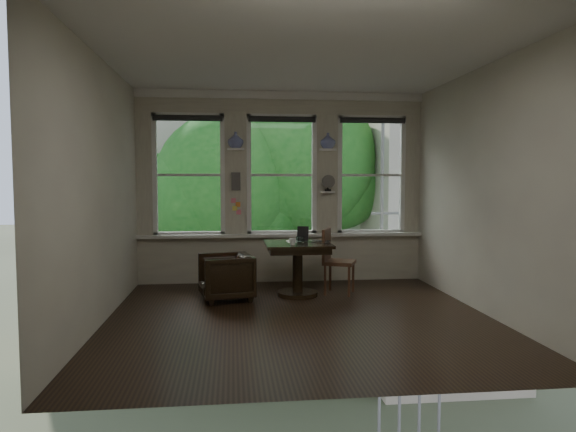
{
  "coord_description": "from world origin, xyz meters",
  "views": [
    {
      "loc": [
        -0.78,
        -5.88,
        1.62
      ],
      "look_at": [
        -0.04,
        0.9,
        1.14
      ],
      "focal_mm": 32.0,
      "sensor_mm": 36.0,
      "label": 1
    }
  ],
  "objects": [
    {
      "name": "ceiling",
      "position": [
        0.0,
        0.0,
        3.0
      ],
      "size": [
        4.5,
        4.5,
        0.0
      ],
      "primitive_type": "plane",
      "rotation": [
        3.14,
        0.0,
        0.0
      ],
      "color": "silver",
      "rests_on": "ground"
    },
    {
      "name": "window_left",
      "position": [
        -1.45,
        2.25,
        1.7
      ],
      "size": [
        1.1,
        0.12,
        1.9
      ],
      "primitive_type": null,
      "color": "white",
      "rests_on": "ground"
    },
    {
      "name": "intercom",
      "position": [
        -0.72,
        2.18,
        1.6
      ],
      "size": [
        0.14,
        0.06,
        0.28
      ],
      "primitive_type": "cube",
      "color": "#59544F",
      "rests_on": "ground"
    },
    {
      "name": "drinking_glass",
      "position": [
        0.14,
        1.09,
        0.8
      ],
      "size": [
        0.15,
        0.15,
        0.09
      ],
      "primitive_type": "imported",
      "rotation": [
        0.0,
        0.0,
        0.28
      ],
      "color": "white",
      "rests_on": "table"
    },
    {
      "name": "vase_right",
      "position": [
        0.72,
        2.15,
        2.24
      ],
      "size": [
        0.24,
        0.24,
        0.25
      ],
      "primitive_type": "imported",
      "color": "silver",
      "rests_on": "shelf_right"
    },
    {
      "name": "window_center",
      "position": [
        0.0,
        2.25,
        1.7
      ],
      "size": [
        1.1,
        0.12,
        1.9
      ],
      "primitive_type": null,
      "color": "white",
      "rests_on": "ground"
    },
    {
      "name": "window_right",
      "position": [
        1.45,
        2.25,
        1.7
      ],
      "size": [
        1.1,
        0.12,
        1.9
      ],
      "primitive_type": null,
      "color": "white",
      "rests_on": "ground"
    },
    {
      "name": "wall_front",
      "position": [
        0.0,
        -2.25,
        1.5
      ],
      "size": [
        4.5,
        0.0,
        4.5
      ],
      "primitive_type": "plane",
      "rotation": [
        -1.57,
        0.0,
        0.0
      ],
      "color": "beige",
      "rests_on": "ground"
    },
    {
      "name": "wall_right",
      "position": [
        2.25,
        0.0,
        1.5
      ],
      "size": [
        0.0,
        4.5,
        4.5
      ],
      "primitive_type": "plane",
      "rotation": [
        1.57,
        0.0,
        -1.57
      ],
      "color": "beige",
      "rests_on": "ground"
    },
    {
      "name": "cushion_red",
      "position": [
        -0.88,
        1.02,
        0.45
      ],
      "size": [
        0.45,
        0.45,
        0.06
      ],
      "primitive_type": "cube",
      "color": "maroon",
      "rests_on": "armchair_left"
    },
    {
      "name": "sticky_notes",
      "position": [
        -0.72,
        2.19,
        1.25
      ],
      "size": [
        0.16,
        0.01,
        0.24
      ],
      "primitive_type": null,
      "color": "pink",
      "rests_on": "ground"
    },
    {
      "name": "side_chair_right",
      "position": [
        0.73,
        1.24,
        0.46
      ],
      "size": [
        0.55,
        0.55,
        0.92
      ],
      "primitive_type": null,
      "rotation": [
        0.0,
        0.0,
        1.17
      ],
      "color": "#472C19",
      "rests_on": "ground"
    },
    {
      "name": "shelf_left",
      "position": [
        -0.72,
        2.15,
        2.1
      ],
      "size": [
        0.26,
        0.16,
        0.03
      ],
      "primitive_type": "cube",
      "color": "white",
      "rests_on": "ground"
    },
    {
      "name": "tablet",
      "position": [
        0.2,
        1.25,
        0.86
      ],
      "size": [
        0.17,
        0.12,
        0.22
      ],
      "primitive_type": "cube",
      "rotation": [
        -0.26,
        0.0,
        -0.27
      ],
      "color": "black",
      "rests_on": "table"
    },
    {
      "name": "desk_fan",
      "position": [
        0.72,
        2.13,
        1.53
      ],
      "size": [
        0.2,
        0.2,
        0.24
      ],
      "primitive_type": null,
      "color": "#59544F",
      "rests_on": "ground"
    },
    {
      "name": "laptop",
      "position": [
        0.42,
        1.15,
        0.76
      ],
      "size": [
        0.34,
        0.29,
        0.02
      ],
      "primitive_type": "imported",
      "rotation": [
        0.0,
        0.0,
        -0.4
      ],
      "color": "black",
      "rests_on": "table"
    },
    {
      "name": "mug",
      "position": [
        0.02,
        0.9,
        0.8
      ],
      "size": [
        0.12,
        0.12,
        0.09
      ],
      "primitive_type": "imported",
      "rotation": [
        0.0,
        0.0,
        -0.22
      ],
      "color": "white",
      "rests_on": "table"
    },
    {
      "name": "armchair_left",
      "position": [
        -0.88,
        1.02,
        0.31
      ],
      "size": [
        0.81,
        0.79,
        0.63
      ],
      "primitive_type": "imported",
      "rotation": [
        0.0,
        0.0,
        -1.37
      ],
      "color": "black",
      "rests_on": "ground"
    },
    {
      "name": "shelf_right",
      "position": [
        0.72,
        2.15,
        2.1
      ],
      "size": [
        0.26,
        0.16,
        0.03
      ],
      "primitive_type": "cube",
      "color": "white",
      "rests_on": "ground"
    },
    {
      "name": "vase_left",
      "position": [
        -0.72,
        2.15,
        2.24
      ],
      "size": [
        0.24,
        0.24,
        0.25
      ],
      "primitive_type": "imported",
      "color": "silver",
      "rests_on": "shelf_left"
    },
    {
      "name": "wall_back",
      "position": [
        0.0,
        2.25,
        1.5
      ],
      "size": [
        4.5,
        0.0,
        4.5
      ],
      "primitive_type": "plane",
      "rotation": [
        1.57,
        0.0,
        0.0
      ],
      "color": "beige",
      "rests_on": "ground"
    },
    {
      "name": "table",
      "position": [
        0.12,
        1.16,
        0.38
      ],
      "size": [
        0.9,
        0.9,
        0.75
      ],
      "primitive_type": null,
      "color": "black",
      "rests_on": "ground"
    },
    {
      "name": "papers",
      "position": [
        0.09,
        1.29,
        0.75
      ],
      "size": [
        0.22,
        0.3,
        0.0
      ],
      "primitive_type": "cube",
      "rotation": [
        0.0,
        0.0,
        0.0
      ],
      "color": "silver",
      "rests_on": "table"
    },
    {
      "name": "ground",
      "position": [
        0.0,
        0.0,
        0.0
      ],
      "size": [
        4.5,
        4.5,
        0.0
      ],
      "primitive_type": "plane",
      "color": "black",
      "rests_on": "ground"
    },
    {
      "name": "wall_left",
      "position": [
        -2.25,
        0.0,
        1.5
      ],
      "size": [
        0.0,
        4.5,
        4.5
      ],
      "primitive_type": "plane",
      "rotation": [
        1.57,
        0.0,
        1.57
      ],
      "color": "beige",
      "rests_on": "ground"
    }
  ]
}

